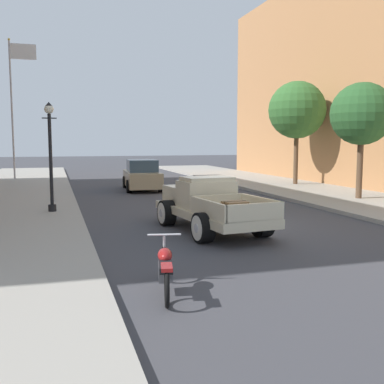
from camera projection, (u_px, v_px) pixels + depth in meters
name	position (u px, v px, depth m)	size (l,w,h in m)	color
ground_plane	(231.00, 224.00, 14.55)	(140.00, 140.00, 0.00)	#3D3D42
hotrod_truck_cream	(208.00, 205.00, 13.58)	(2.55, 5.07, 1.58)	beige
motorcycle_parked	(165.00, 268.00, 7.91)	(0.69, 2.09, 0.93)	black
car_background_tan	(142.00, 176.00, 24.75)	(2.10, 4.41, 1.65)	tan
street_lamp_near	(50.00, 148.00, 15.99)	(0.50, 0.32, 3.85)	black
flagpole	(15.00, 94.00, 29.97)	(1.74, 0.16, 9.16)	#B2B2B7
street_tree_nearest	(362.00, 114.00, 19.59)	(2.69, 2.69, 5.01)	brown
street_tree_second	(297.00, 110.00, 26.25)	(3.30, 3.30, 5.94)	brown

